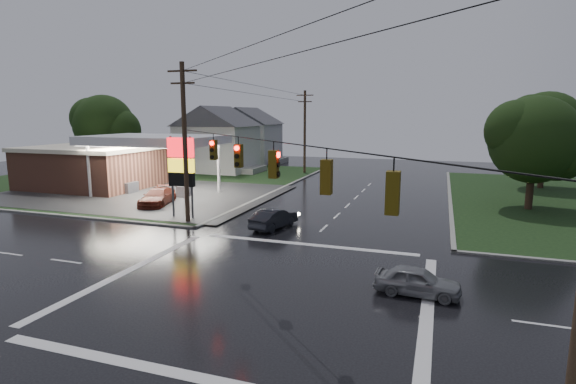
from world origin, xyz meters
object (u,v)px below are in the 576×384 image
(pylon_sign, at_px, (181,164))
(tree_ne_far, at_px, (548,128))
(house_near, at_px, (217,138))
(car_north, at_px, (274,218))
(gas_station, at_px, (102,164))
(house_far, at_px, (247,134))
(tree_nw_behind, at_px, (105,125))
(car_crossing, at_px, (417,281))
(car_pump, at_px, (158,197))
(utility_pole_n, at_px, (305,131))
(utility_pole_nw, at_px, (185,141))
(tree_ne_near, at_px, (536,140))

(pylon_sign, xyz_separation_m, tree_ne_far, (27.65, 23.49, 2.17))
(house_near, xyz_separation_m, car_north, (17.76, -25.99, -3.73))
(gas_station, bearing_deg, house_far, 82.50)
(tree_nw_behind, distance_m, car_crossing, 49.80)
(car_crossing, distance_m, car_pump, 25.06)
(gas_station, relative_size, pylon_sign, 4.37)
(car_crossing, bearing_deg, tree_ne_far, -14.02)
(house_far, xyz_separation_m, car_north, (18.76, -37.99, -3.73))
(tree_ne_far, xyz_separation_m, car_pump, (-32.26, -19.99, -5.46))
(utility_pole_n, relative_size, car_crossing, 2.94)
(gas_station, xyz_separation_m, utility_pole_n, (16.18, 18.30, 2.92))
(house_far, height_order, car_crossing, house_far)
(gas_station, height_order, tree_nw_behind, tree_nw_behind)
(utility_pole_nw, xyz_separation_m, tree_nw_behind, (-24.34, 20.49, 0.46))
(car_pump, bearing_deg, utility_pole_n, 62.59)
(utility_pole_nw, distance_m, house_near, 28.90)
(tree_ne_far, bearing_deg, utility_pole_nw, -137.41)
(gas_station, bearing_deg, pylon_sign, -31.22)
(house_far, bearing_deg, tree_ne_near, -35.77)
(tree_nw_behind, height_order, tree_ne_near, tree_nw_behind)
(house_near, distance_m, car_pump, 23.06)
(house_far, bearing_deg, tree_ne_far, -19.71)
(gas_station, distance_m, pylon_sign, 17.81)
(house_far, relative_size, car_pump, 2.24)
(house_far, distance_m, car_north, 42.54)
(house_near, relative_size, tree_ne_far, 1.13)
(utility_pole_nw, xyz_separation_m, tree_ne_far, (26.65, 24.49, 0.46))
(utility_pole_nw, bearing_deg, car_north, 4.61)
(gas_station, bearing_deg, car_north, -23.31)
(house_far, relative_size, tree_ne_near, 1.23)
(pylon_sign, distance_m, car_crossing, 19.62)
(utility_pole_nw, distance_m, car_north, 8.10)
(pylon_sign, bearing_deg, house_far, 106.98)
(utility_pole_nw, xyz_separation_m, car_crossing, (16.03, -8.14, -5.11))
(car_north, bearing_deg, tree_nw_behind, -20.52)
(gas_station, relative_size, car_crossing, 7.34)
(utility_pole_nw, distance_m, tree_nw_behind, 31.82)
(gas_station, height_order, utility_pole_nw, utility_pole_nw)
(utility_pole_nw, xyz_separation_m, car_pump, (-5.61, 4.50, -5.00))
(car_crossing, bearing_deg, house_near, 42.44)
(house_near, xyz_separation_m, tree_ne_far, (38.10, -2.01, 1.77))
(utility_pole_nw, relative_size, car_north, 2.70)
(car_crossing, bearing_deg, utility_pole_nw, 67.10)
(utility_pole_nw, bearing_deg, house_near, 113.37)
(house_near, distance_m, tree_nw_behind, 14.33)
(tree_ne_near, distance_m, car_north, 21.63)
(utility_pole_nw, height_order, car_north, utility_pole_nw)
(tree_nw_behind, distance_m, tree_ne_far, 51.15)
(tree_ne_near, relative_size, car_pump, 1.82)
(utility_pole_nw, relative_size, car_crossing, 3.08)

